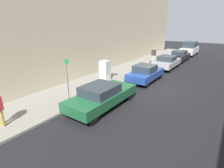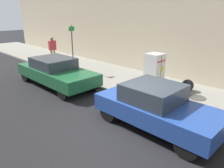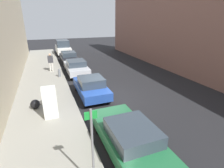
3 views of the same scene
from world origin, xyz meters
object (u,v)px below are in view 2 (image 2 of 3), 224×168
Objects in this scene: discarded_refrigerator at (154,72)px; parked_sedan_green at (56,72)px; trash_bag at (188,85)px; parked_hatchback_blue at (156,107)px; pedestrian_standing_near at (53,48)px; street_sign_post at (72,47)px.

parked_sedan_green is (2.75, -3.94, -0.23)m from discarded_refrigerator.
parked_hatchback_blue reaches higher than trash_bag.
parked_hatchback_blue is at bearing -80.64° from pedestrian_standing_near.
trash_bag is 9.71m from pedestrian_standing_near.
street_sign_post reaches higher than parked_hatchback_blue.
trash_bag is 6.33m from parked_sedan_green.
trash_bag is at bearing 124.50° from parked_sedan_green.
pedestrian_standing_near is at bearing -101.70° from street_sign_post.
pedestrian_standing_near is 5.05m from parked_sedan_green.
street_sign_post reaches higher than discarded_refrigerator.
pedestrian_standing_near is (0.31, -8.34, 0.18)m from discarded_refrigerator.
discarded_refrigerator is 1.62m from trash_bag.
street_sign_post is 2.18m from parked_sedan_green.
discarded_refrigerator is 3.06× the size of trash_bag.
street_sign_post reaches higher than parked_sedan_green.
street_sign_post is 5.02× the size of trash_bag.
parked_hatchback_blue is (1.73, 6.88, -0.91)m from street_sign_post.
parked_hatchback_blue is (0.00, 5.93, 0.00)m from parked_sedan_green.
parked_hatchback_blue is (3.58, 0.72, 0.34)m from trash_bag.
parked_sedan_green is (3.58, -5.21, 0.33)m from trash_bag.
pedestrian_standing_near reaches higher than trash_bag.
pedestrian_standing_near is 0.36× the size of parked_sedan_green.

